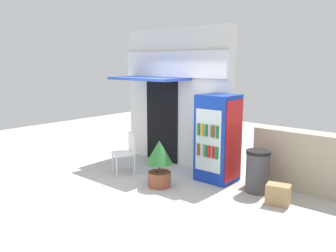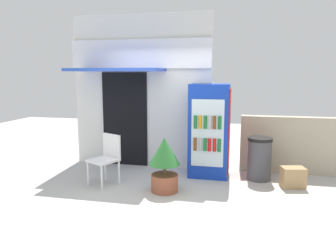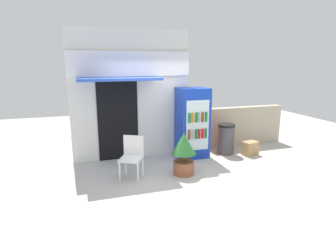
# 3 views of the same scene
# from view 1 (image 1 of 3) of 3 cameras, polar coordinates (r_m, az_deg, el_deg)

# --- Properties ---
(ground) EXTENTS (16.00, 16.00, 0.00)m
(ground) POSITION_cam_1_polar(r_m,az_deg,el_deg) (7.20, -3.25, -9.48)
(ground) COLOR beige
(storefront_building) EXTENTS (2.98, 1.22, 3.21)m
(storefront_building) POSITION_cam_1_polar(r_m,az_deg,el_deg) (8.46, 1.26, 4.95)
(storefront_building) COLOR silver
(storefront_building) RESTS_ON ground
(drink_cooler) EXTENTS (0.76, 0.73, 1.79)m
(drink_cooler) POSITION_cam_1_polar(r_m,az_deg,el_deg) (7.30, 8.05, -1.96)
(drink_cooler) COLOR #1438B2
(drink_cooler) RESTS_ON ground
(plastic_chair) EXTENTS (0.60, 0.60, 0.90)m
(plastic_chair) POSITION_cam_1_polar(r_m,az_deg,el_deg) (7.81, -6.65, -3.91)
(plastic_chair) COLOR white
(plastic_chair) RESTS_ON ground
(potted_plant_near_shop) EXTENTS (0.53, 0.53, 0.93)m
(potted_plant_near_shop) POSITION_cam_1_polar(r_m,az_deg,el_deg) (6.95, -1.41, -5.67)
(potted_plant_near_shop) COLOR #995138
(potted_plant_near_shop) RESTS_ON ground
(trash_bin) EXTENTS (0.46, 0.46, 0.81)m
(trash_bin) POSITION_cam_1_polar(r_m,az_deg,el_deg) (6.91, 14.28, -7.10)
(trash_bin) COLOR #47474C
(trash_bin) RESTS_ON ground
(stone_boundary_wall) EXTENTS (2.48, 0.23, 1.14)m
(stone_boundary_wall) POSITION_cam_1_polar(r_m,az_deg,el_deg) (7.09, 22.97, -5.81)
(stone_boundary_wall) COLOR #B7AD93
(stone_boundary_wall) RESTS_ON ground
(cardboard_box) EXTENTS (0.44, 0.34, 0.36)m
(cardboard_box) POSITION_cam_1_polar(r_m,az_deg,el_deg) (6.49, 17.38, -10.54)
(cardboard_box) COLOR tan
(cardboard_box) RESTS_ON ground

